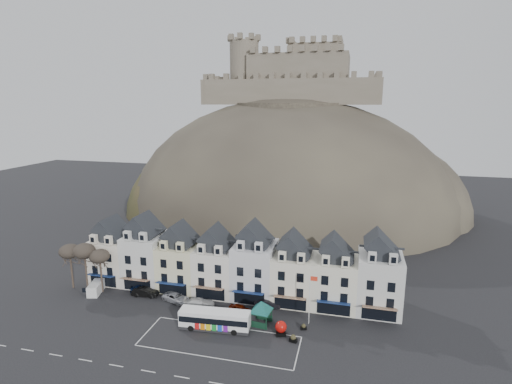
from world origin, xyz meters
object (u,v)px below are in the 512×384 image
white_van (96,288)px  car_maroon (240,309)px  bus_shelter (261,306)px  car_white (199,303)px  red_buoy (281,328)px  car_silver (176,298)px  bus (215,319)px  car_navy (143,288)px  car_black (145,292)px  car_charcoal (267,304)px  flagpole (310,296)px

white_van → car_maroon: size_ratio=1.21×
bus_shelter → car_white: bearing=173.8°
red_buoy → car_silver: bearing=164.1°
bus → car_maroon: 6.02m
bus → car_silver: bus is taller
bus_shelter → car_navy: size_ratio=1.45×
car_black → car_white: car_black is taller
car_navy → car_charcoal: bearing=-107.9°
car_maroon → car_charcoal: 4.62m
bus → car_black: bus is taller
car_silver → car_white: (4.41, -0.70, 0.03)m
car_white → car_charcoal: 11.10m
red_buoy → car_charcoal: size_ratio=0.48×
bus_shelter → flagpole: bearing=22.2°
car_maroon → car_black: bearing=97.8°
car_navy → flagpole: bearing=-114.0°
flagpole → car_charcoal: bearing=156.2°
car_white → bus_shelter: bearing=-124.2°
bus_shelter → car_silver: 15.95m
car_charcoal → white_van: bearing=81.5°
car_silver → car_maroon: car_silver is taller
white_van → car_black: (8.96, 1.04, -0.18)m
bus → car_charcoal: bus is taller
car_charcoal → red_buoy: bearing=-166.1°
red_buoy → car_maroon: 8.76m
bus_shelter → car_charcoal: size_ratio=1.37×
flagpole → car_charcoal: size_ratio=1.85×
white_van → car_silver: 14.97m
bus_shelter → flagpole: (7.01, 1.88, 1.61)m
bus → car_silver: 11.12m
flagpole → car_black: size_ratio=1.75×
car_navy → car_black: (1.20, -1.23, 0.06)m
car_maroon → car_navy: bearing=94.3°
car_white → car_maroon: size_ratio=1.36×
bus_shelter → flagpole: size_ratio=0.74×
bus → bus_shelter: size_ratio=1.79×
white_van → car_white: (19.36, -0.15, -0.21)m
white_van → flagpole: bearing=-16.7°
flagpole → car_maroon: flagpole is taller
bus → flagpole: flagpole is taller
car_maroon → red_buoy: bearing=-109.6°
car_silver → bus_shelter: bearing=-83.0°
flagpole → car_navy: bearing=173.9°
car_white → car_navy: bearing=57.3°
white_van → car_black: white_van is taller
bus_shelter → car_navy: 23.30m
red_buoy → flagpole: flagpole is taller
red_buoy → car_white: (-14.40, 4.65, -0.34)m
car_silver → car_maroon: (11.35, -0.77, -0.07)m
white_van → car_white: bearing=-15.8°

